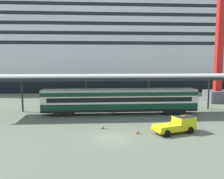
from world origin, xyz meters
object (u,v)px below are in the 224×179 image
at_px(service_truck, 178,124).
at_px(traffic_cone_far, 181,123).
at_px(traffic_cone_near, 138,131).
at_px(dockside_crane, 223,26).
at_px(traffic_cone_mid, 103,126).
at_px(train_carriage, 120,100).
at_px(cruise_ship, 89,49).

distance_m(service_truck, traffic_cone_far, 3.68).
bearing_deg(traffic_cone_near, dockside_crane, 44.81).
height_order(traffic_cone_mid, dockside_crane, dockside_crane).
bearing_deg(train_carriage, traffic_cone_near, -84.05).
distance_m(cruise_ship, dockside_crane, 41.76).
xyz_separation_m(train_carriage, service_truck, (5.97, -10.39, -1.32)).
xyz_separation_m(traffic_cone_far, dockside_crane, (14.62, 17.73, 15.41)).
bearing_deg(traffic_cone_mid, traffic_cone_near, -30.17).
bearing_deg(cruise_ship, traffic_cone_far, -74.50).
bearing_deg(cruise_ship, traffic_cone_mid, -86.70).
height_order(service_truck, dockside_crane, dockside_crane).
relative_size(traffic_cone_near, traffic_cone_far, 1.16).
relative_size(train_carriage, service_truck, 4.43).
xyz_separation_m(cruise_ship, traffic_cone_far, (13.45, -48.50, -12.31)).
height_order(train_carriage, dockside_crane, dockside_crane).
bearing_deg(traffic_cone_far, cruise_ship, 105.50).
bearing_deg(service_truck, dockside_crane, 52.15).
height_order(service_truck, traffic_cone_mid, service_truck).
xyz_separation_m(traffic_cone_mid, dockside_crane, (25.21, 18.66, 15.33)).
xyz_separation_m(service_truck, traffic_cone_far, (1.66, 3.21, -0.70)).
distance_m(cruise_ship, train_carriage, 42.98).
distance_m(service_truck, traffic_cone_near, 4.93).
bearing_deg(train_carriage, cruise_ship, 98.02).
relative_size(cruise_ship, traffic_cone_near, 184.96).
bearing_deg(dockside_crane, cruise_ship, 132.36).
bearing_deg(train_carriage, dockside_crane, 25.37).
bearing_deg(traffic_cone_near, train_carriage, 95.95).
bearing_deg(traffic_cone_mid, train_carriage, 69.91).
relative_size(traffic_cone_mid, traffic_cone_far, 1.27).
bearing_deg(traffic_cone_near, traffic_cone_mid, 149.83).
height_order(train_carriage, traffic_cone_far, train_carriage).
distance_m(train_carriage, traffic_cone_near, 10.71).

